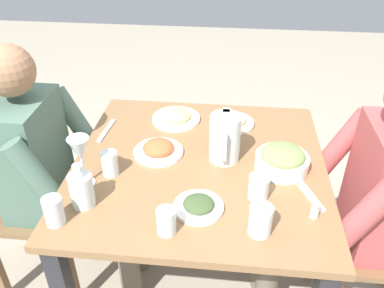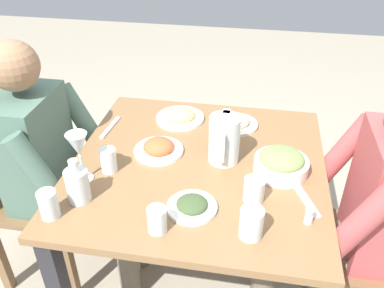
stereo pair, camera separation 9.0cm
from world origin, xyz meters
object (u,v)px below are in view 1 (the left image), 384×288
plate_rice_curry (158,149)px  plate_fries (176,117)px  water_glass_center (54,211)px  salt_shaker (315,210)px  water_glass_far_right (110,163)px  water_glass_by_pitcher (259,187)px  chair_near (17,194)px  water_pitcher (225,138)px  dining_table (199,184)px  diner_near (56,170)px  water_glass_near_left (166,221)px  water_glass_far_left (260,220)px  diner_far (355,201)px  salad_bowl (282,159)px  oil_carafe (82,191)px  wine_glass (80,152)px  plate_beans (232,121)px  plate_dolmas (199,206)px

plate_rice_curry → plate_fries: bearing=173.0°
water_glass_center → salt_shaker: bearing=97.9°
water_glass_far_right → water_glass_by_pitcher: 0.55m
salt_shaker → chair_near: bearing=-101.7°
water_glass_by_pitcher → salt_shaker: bearing=65.8°
plate_rice_curry → water_pitcher: bearing=88.4°
dining_table → water_glass_center: bearing=-48.8°
plate_rice_curry → water_glass_by_pitcher: water_glass_by_pitcher is taller
dining_table → diner_near: size_ratio=0.83×
water_glass_near_left → dining_table: bearing=169.7°
dining_table → water_pitcher: water_pitcher is taller
plate_fries → water_glass_near_left: water_glass_near_left is taller
plate_rice_curry → water_glass_far_right: (0.15, -0.15, 0.03)m
water_glass_far_left → chair_near: bearing=-108.4°
dining_table → water_glass_by_pitcher: bearing=50.8°
diner_far → water_glass_far_right: bearing=-88.0°
water_glass_far_left → salt_shaker: 0.20m
chair_near → salad_bowl: 1.14m
dining_table → oil_carafe: (0.28, -0.37, 0.16)m
dining_table → water_glass_center: water_glass_center is taller
salad_bowl → plate_rice_curry: size_ratio=1.02×
wine_glass → water_glass_by_pitcher: bearing=89.5°
water_pitcher → plate_beans: 0.28m
plate_beans → water_glass_far_left: water_glass_far_left is taller
water_glass_far_right → oil_carafe: (0.17, -0.05, 0.01)m
water_glass_center → wine_glass: 0.22m
water_glass_near_left → salt_shaker: bearing=103.9°
water_glass_near_left → diner_near: bearing=-124.9°
plate_rice_curry → wine_glass: 0.34m
dining_table → wine_glass: wine_glass is taller
plate_beans → wine_glass: size_ratio=0.99×
diner_far → salad_bowl: (-0.07, -0.28, 0.12)m
water_glass_far_left → salt_shaker: (-0.09, 0.18, -0.02)m
salad_bowl → wine_glass: size_ratio=1.04×
dining_table → oil_carafe: oil_carafe is taller
chair_near → oil_carafe: 0.58m
water_glass_near_left → wine_glass: 0.40m
water_glass_near_left → plate_dolmas: bearing=141.6°
water_glass_near_left → water_glass_center: bearing=-90.3°
diner_far → water_glass_far_left: bearing=-53.7°
plate_dolmas → water_glass_far_right: bearing=-114.4°
plate_fries → water_glass_by_pitcher: 0.61m
water_glass_center → oil_carafe: oil_carafe is taller
plate_dolmas → water_glass_center: 0.47m
plate_dolmas → salt_shaker: bearing=90.4°
plate_dolmas → oil_carafe: oil_carafe is taller
dining_table → plate_beans: plate_beans is taller
water_glass_center → water_glass_far_right: size_ratio=1.03×
plate_dolmas → water_glass_near_left: 0.15m
plate_fries → diner_far: bearing=61.6°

